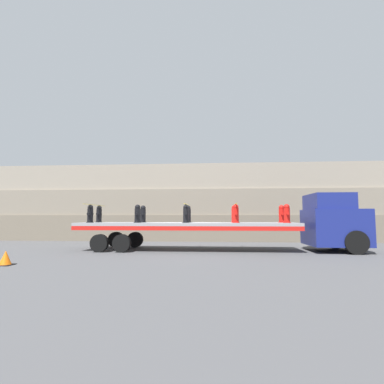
# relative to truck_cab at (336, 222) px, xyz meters

# --- Properties ---
(ground_plane) EXTENTS (120.00, 120.00, 0.00)m
(ground_plane) POSITION_rel_truck_cab_xyz_m (-7.28, 0.00, -1.41)
(ground_plane) COLOR #474749
(rock_cliff) EXTENTS (60.00, 3.30, 5.42)m
(rock_cliff) POSITION_rel_truck_cab_xyz_m (-7.28, 6.83, 1.30)
(rock_cliff) COLOR #706656
(rock_cliff) RESTS_ON ground_plane
(truck_cab) EXTENTS (2.58, 2.69, 2.78)m
(truck_cab) POSITION_rel_truck_cab_xyz_m (0.00, 0.00, 0.00)
(truck_cab) COLOR navy
(truck_cab) RESTS_ON ground_plane
(flatbed_trailer) EXTENTS (10.87, 2.68, 1.38)m
(flatbed_trailer) POSITION_rel_truck_cab_xyz_m (-7.85, 0.00, -0.26)
(flatbed_trailer) COLOR gray
(flatbed_trailer) RESTS_ON ground_plane
(fire_hydrant_black_near_0) EXTENTS (0.36, 0.55, 0.90)m
(fire_hydrant_black_near_0) POSITION_rel_truck_cab_xyz_m (-12.12, -0.57, 0.41)
(fire_hydrant_black_near_0) COLOR black
(fire_hydrant_black_near_0) RESTS_ON flatbed_trailer
(fire_hydrant_black_far_0) EXTENTS (0.36, 0.55, 0.90)m
(fire_hydrant_black_far_0) POSITION_rel_truck_cab_xyz_m (-12.12, 0.57, 0.41)
(fire_hydrant_black_far_0) COLOR black
(fire_hydrant_black_far_0) RESTS_ON flatbed_trailer
(fire_hydrant_black_near_1) EXTENTS (0.36, 0.55, 0.90)m
(fire_hydrant_black_near_1) POSITION_rel_truck_cab_xyz_m (-9.70, -0.57, 0.41)
(fire_hydrant_black_near_1) COLOR black
(fire_hydrant_black_near_1) RESTS_ON flatbed_trailer
(fire_hydrant_black_far_1) EXTENTS (0.36, 0.55, 0.90)m
(fire_hydrant_black_far_1) POSITION_rel_truck_cab_xyz_m (-9.70, 0.57, 0.41)
(fire_hydrant_black_far_1) COLOR black
(fire_hydrant_black_far_1) RESTS_ON flatbed_trailer
(fire_hydrant_black_near_2) EXTENTS (0.36, 0.55, 0.90)m
(fire_hydrant_black_near_2) POSITION_rel_truck_cab_xyz_m (-7.28, -0.57, 0.41)
(fire_hydrant_black_near_2) COLOR black
(fire_hydrant_black_near_2) RESTS_ON flatbed_trailer
(fire_hydrant_black_far_2) EXTENTS (0.36, 0.55, 0.90)m
(fire_hydrant_black_far_2) POSITION_rel_truck_cab_xyz_m (-7.28, 0.57, 0.41)
(fire_hydrant_black_far_2) COLOR black
(fire_hydrant_black_far_2) RESTS_ON flatbed_trailer
(fire_hydrant_red_near_3) EXTENTS (0.36, 0.55, 0.90)m
(fire_hydrant_red_near_3) POSITION_rel_truck_cab_xyz_m (-4.87, -0.57, 0.41)
(fire_hydrant_red_near_3) COLOR red
(fire_hydrant_red_near_3) RESTS_ON flatbed_trailer
(fire_hydrant_red_far_3) EXTENTS (0.36, 0.55, 0.90)m
(fire_hydrant_red_far_3) POSITION_rel_truck_cab_xyz_m (-4.87, 0.57, 0.41)
(fire_hydrant_red_far_3) COLOR red
(fire_hydrant_red_far_3) RESTS_ON flatbed_trailer
(fire_hydrant_red_near_4) EXTENTS (0.36, 0.55, 0.90)m
(fire_hydrant_red_near_4) POSITION_rel_truck_cab_xyz_m (-2.45, -0.57, 0.41)
(fire_hydrant_red_near_4) COLOR red
(fire_hydrant_red_near_4) RESTS_ON flatbed_trailer
(fire_hydrant_red_far_4) EXTENTS (0.36, 0.55, 0.90)m
(fire_hydrant_red_far_4) POSITION_rel_truck_cab_xyz_m (-2.45, 0.57, 0.41)
(fire_hydrant_red_far_4) COLOR red
(fire_hydrant_red_far_4) RESTS_ON flatbed_trailer
(cargo_strap_rear) EXTENTS (0.05, 2.79, 0.01)m
(cargo_strap_rear) POSITION_rel_truck_cab_xyz_m (-12.12, 0.00, 0.88)
(cargo_strap_rear) COLOR yellow
(cargo_strap_rear) RESTS_ON fire_hydrant_black_near_0
(cargo_strap_middle) EXTENTS (0.05, 2.79, 0.01)m
(cargo_strap_middle) POSITION_rel_truck_cab_xyz_m (-7.28, 0.00, 0.88)
(cargo_strap_middle) COLOR yellow
(cargo_strap_middle) RESTS_ON fire_hydrant_black_near_2
(cargo_strap_front) EXTENTS (0.05, 2.79, 0.01)m
(cargo_strap_front) POSITION_rel_truck_cab_xyz_m (-4.87, 0.00, 0.88)
(cargo_strap_front) COLOR yellow
(cargo_strap_front) RESTS_ON fire_hydrant_red_near_3
(traffic_cone) EXTENTS (0.51, 0.51, 0.49)m
(traffic_cone) POSITION_rel_truck_cab_xyz_m (-13.09, -5.23, -1.17)
(traffic_cone) COLOR black
(traffic_cone) RESTS_ON ground_plane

